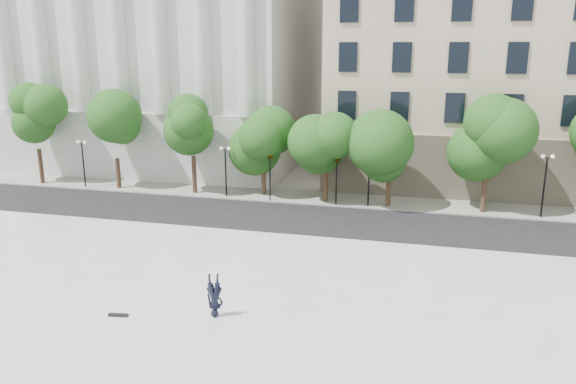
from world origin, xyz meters
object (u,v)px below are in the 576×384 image
Objects in this scene: traffic_light_east at (337,158)px; skateboard at (118,315)px; traffic_light_west at (270,155)px; person_lying at (215,311)px.

traffic_light_east is 21.49m from skateboard.
traffic_light_west reaches higher than skateboard.
traffic_light_east reaches higher than skateboard.
traffic_light_west is 5.07m from traffic_light_east.
traffic_light_west is 1.00× the size of traffic_light_east.
skateboard is (-6.01, -20.39, -3.18)m from traffic_light_east.
skateboard is at bearing -176.68° from person_lying.
traffic_light_west is at bearing 88.63° from person_lying.
traffic_light_east is at bearing 73.77° from person_lying.
traffic_light_west reaches higher than person_lying.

